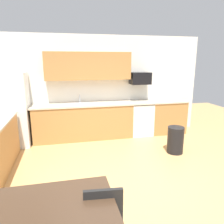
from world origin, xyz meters
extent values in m
plane|color=tan|center=(0.00, 0.00, 0.00)|extent=(12.00, 12.00, 0.00)
cube|color=white|center=(0.00, 2.65, 1.35)|extent=(5.80, 0.10, 2.70)
cube|color=#AD7A42|center=(-0.47, 2.30, 0.45)|extent=(2.56, 0.60, 0.90)
cube|color=#AD7A42|center=(1.90, 2.30, 0.45)|extent=(0.99, 0.60, 0.90)
cube|color=beige|center=(0.00, 2.30, 0.92)|extent=(4.80, 0.64, 0.04)
cube|color=#AD7A42|center=(-0.30, 2.43, 1.90)|extent=(2.20, 0.34, 0.70)
cube|color=white|center=(-2.18, 2.22, 0.88)|extent=(0.76, 0.70, 1.77)
cube|color=white|center=(1.11, 2.30, 0.44)|extent=(0.60, 0.60, 0.88)
cube|color=black|center=(1.11, 2.30, 0.90)|extent=(0.60, 0.60, 0.03)
cube|color=black|center=(1.11, 2.40, 1.56)|extent=(0.54, 0.36, 0.32)
cube|color=#A5A8AD|center=(-0.54, 2.30, 0.88)|extent=(0.48, 0.40, 0.14)
cylinder|color=#B2B5BA|center=(-0.54, 2.48, 1.04)|extent=(0.02, 0.02, 0.24)
cube|color=#422D1E|center=(-1.24, -1.51, 0.74)|extent=(1.40, 0.90, 0.06)
cylinder|color=#422D1E|center=(-0.60, -1.12, 0.35)|extent=(0.05, 0.05, 0.71)
cube|color=black|center=(-0.64, -1.44, 0.65)|extent=(0.38, 0.08, 0.40)
cylinder|color=black|center=(1.44, 0.91, 0.30)|extent=(0.36, 0.36, 0.60)
camera|label=1|loc=(-0.96, -3.22, 2.03)|focal=34.58mm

